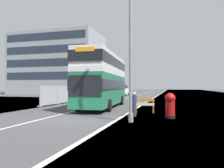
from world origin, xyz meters
TOP-DOWN VIEW (x-y plane):
  - ground at (0.59, 0.08)m, footprint 140.00×280.00m
  - double_decker_bus at (-0.60, 8.17)m, footprint 3.47×11.64m
  - lamppost_foreground at (3.53, 0.28)m, footprint 0.29×0.70m
  - red_pillar_postbox at (5.64, 2.39)m, footprint 0.65×0.65m
  - roadworks_barrier at (3.75, 4.80)m, footprint 1.44×0.48m
  - construction_site_fence at (-6.77, 15.44)m, footprint 0.44×17.20m
  - car_oncoming_near at (-3.90, 25.39)m, footprint 2.02×4.43m
  - car_receding_mid at (-4.82, 35.38)m, footprint 1.93×4.53m
  - bare_tree_far_verge_near at (-15.59, 46.71)m, footprint 2.62×2.39m
  - bare_tree_far_verge_mid at (-11.15, 51.57)m, footprint 3.08×2.40m
  - pedestrian_at_kerb at (3.32, 2.66)m, footprint 0.34×0.34m
  - backdrop_office_block at (-24.39, 41.89)m, footprint 23.04×13.94m

SIDE VIEW (x-z plane):
  - ground at x=0.59m, z-range -0.10..0.00m
  - roadworks_barrier at x=3.75m, z-range 0.11..1.18m
  - pedestrian_at_kerb at x=3.32m, z-range 0.00..1.63m
  - red_pillar_postbox at x=5.64m, z-range 0.07..1.66m
  - car_oncoming_near at x=-3.90m, z-range -0.07..2.06m
  - construction_site_fence at x=-6.77m, z-range -0.04..2.09m
  - car_receding_mid at x=-4.82m, z-range -0.07..2.22m
  - bare_tree_far_verge_mid at x=-11.15m, z-range -0.03..5.14m
  - bare_tree_far_verge_near at x=-15.59m, z-range 0.07..5.06m
  - double_decker_bus at x=-0.60m, z-range 0.16..5.13m
  - lamppost_foreground at x=3.53m, z-range -0.23..7.96m
  - backdrop_office_block at x=-24.39m, z-range 0.00..16.05m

